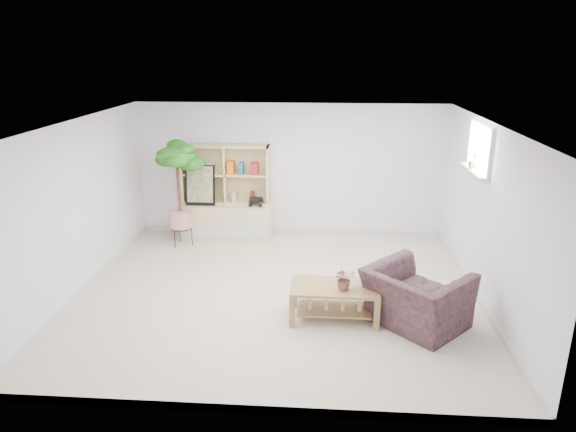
# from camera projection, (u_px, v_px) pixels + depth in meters

# --- Properties ---
(floor) EXTENTS (5.50, 5.00, 0.01)m
(floor) POSITION_uv_depth(u_px,v_px,m) (278.00, 294.00, 7.23)
(floor) COLOR beige
(floor) RESTS_ON ground
(ceiling) EXTENTS (5.50, 5.00, 0.01)m
(ceiling) POSITION_uv_depth(u_px,v_px,m) (277.00, 123.00, 6.48)
(ceiling) COLOR white
(ceiling) RESTS_ON walls
(walls) EXTENTS (5.51, 5.01, 2.40)m
(walls) POSITION_uv_depth(u_px,v_px,m) (278.00, 213.00, 6.86)
(walls) COLOR white
(walls) RESTS_ON floor
(baseboard) EXTENTS (5.50, 5.00, 0.10)m
(baseboard) POSITION_uv_depth(u_px,v_px,m) (278.00, 291.00, 7.22)
(baseboard) COLOR silver
(baseboard) RESTS_ON floor
(window) EXTENTS (0.10, 0.98, 0.68)m
(window) POSITION_uv_depth(u_px,v_px,m) (481.00, 148.00, 6.99)
(window) COLOR silver
(window) RESTS_ON walls
(window_sill) EXTENTS (0.14, 1.00, 0.04)m
(window_sill) POSITION_uv_depth(u_px,v_px,m) (473.00, 171.00, 7.10)
(window_sill) COLOR silver
(window_sill) RESTS_ON walls
(storage_unit) EXTENTS (1.68, 0.57, 1.68)m
(storage_unit) POSITION_uv_depth(u_px,v_px,m) (225.00, 193.00, 9.17)
(storage_unit) COLOR #DAB87E
(storage_unit) RESTS_ON floor
(poster) EXTENTS (0.52, 0.12, 0.72)m
(poster) POSITION_uv_depth(u_px,v_px,m) (200.00, 185.00, 9.08)
(poster) COLOR yellow
(poster) RESTS_ON storage_unit
(toy_truck) EXTENTS (0.33, 0.23, 0.17)m
(toy_truck) POSITION_uv_depth(u_px,v_px,m) (256.00, 201.00, 9.10)
(toy_truck) COLOR black
(toy_truck) RESTS_ON storage_unit
(coffee_table) EXTENTS (1.11, 0.61, 0.45)m
(coffee_table) POSITION_uv_depth(u_px,v_px,m) (334.00, 302.00, 6.53)
(coffee_table) COLOR olive
(coffee_table) RESTS_ON floor
(table_plant) EXTENTS (0.32, 0.30, 0.29)m
(table_plant) POSITION_uv_depth(u_px,v_px,m) (345.00, 278.00, 6.33)
(table_plant) COLOR #225F28
(table_plant) RESTS_ON coffee_table
(floor_tree) EXTENTS (0.68, 0.68, 1.84)m
(floor_tree) POSITION_uv_depth(u_px,v_px,m) (179.00, 195.00, 8.75)
(floor_tree) COLOR #13440C
(floor_tree) RESTS_ON floor
(armchair) EXTENTS (1.49, 1.49, 0.83)m
(armchair) POSITION_uv_depth(u_px,v_px,m) (416.00, 294.00, 6.31)
(armchair) COLOR #0D1133
(armchair) RESTS_ON floor
(sill_plant) EXTENTS (0.15, 0.13, 0.22)m
(sill_plant) POSITION_uv_depth(u_px,v_px,m) (473.00, 160.00, 7.14)
(sill_plant) COLOR #13440C
(sill_plant) RESTS_ON window_sill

